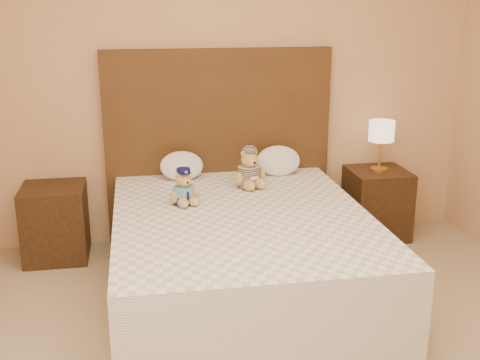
% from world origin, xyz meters
% --- Properties ---
extents(room_walls, '(4.04, 4.52, 2.72)m').
position_xyz_m(room_walls, '(0.00, 0.46, 1.81)').
color(room_walls, tan).
rests_on(room_walls, ground).
extents(bed, '(1.60, 2.00, 0.55)m').
position_xyz_m(bed, '(0.00, 1.20, 0.28)').
color(bed, white).
rests_on(bed, ground).
extents(headboard, '(1.75, 0.08, 1.50)m').
position_xyz_m(headboard, '(0.00, 2.21, 0.75)').
color(headboard, '#493016').
rests_on(headboard, ground).
extents(nightstand_left, '(0.45, 0.45, 0.55)m').
position_xyz_m(nightstand_left, '(-1.25, 2.00, 0.28)').
color(nightstand_left, '#382512').
rests_on(nightstand_left, ground).
extents(nightstand_right, '(0.45, 0.45, 0.55)m').
position_xyz_m(nightstand_right, '(1.25, 2.00, 0.28)').
color(nightstand_right, '#382512').
rests_on(nightstand_right, ground).
extents(lamp, '(0.20, 0.20, 0.40)m').
position_xyz_m(lamp, '(1.25, 2.00, 0.85)').
color(lamp, gold).
rests_on(lamp, nightstand_right).
extents(teddy_police, '(0.26, 0.26, 0.24)m').
position_xyz_m(teddy_police, '(-0.34, 1.45, 0.67)').
color(teddy_police, tan).
rests_on(teddy_police, bed).
extents(teddy_prisoner, '(0.31, 0.30, 0.28)m').
position_xyz_m(teddy_prisoner, '(0.16, 1.75, 0.69)').
color(teddy_prisoner, tan).
rests_on(teddy_prisoner, bed).
extents(pillow_left, '(0.32, 0.21, 0.23)m').
position_xyz_m(pillow_left, '(-0.31, 2.03, 0.66)').
color(pillow_left, white).
rests_on(pillow_left, bed).
extents(pillow_right, '(0.34, 0.22, 0.24)m').
position_xyz_m(pillow_right, '(0.44, 2.03, 0.67)').
color(pillow_right, white).
rests_on(pillow_right, bed).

